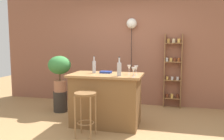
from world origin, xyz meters
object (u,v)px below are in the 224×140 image
(bar_stool, at_px, (85,104))
(wine_glass_left, at_px, (134,70))
(bottle_olive_oil, at_px, (94,67))
(pendant_globe_light, at_px, (132,24))
(potted_plant, at_px, (60,68))
(spice_shelf, at_px, (173,70))
(wine_glass_center, at_px, (129,68))
(bottle_sauce_amber, at_px, (119,69))
(cookbook, at_px, (106,72))
(wine_glass_right, at_px, (136,68))
(plant_stool, at_px, (60,102))

(bar_stool, xyz_separation_m, wine_glass_left, (0.72, 0.35, 0.52))
(bottle_olive_oil, distance_m, pendant_globe_light, 1.77)
(bar_stool, distance_m, potted_plant, 1.63)
(potted_plant, xyz_separation_m, pendant_globe_light, (1.41, 0.97, 0.99))
(spice_shelf, distance_m, pendant_globe_light, 1.44)
(wine_glass_center, bearing_deg, bottle_sauce_amber, -115.34)
(bar_stool, relative_size, cookbook, 3.45)
(cookbook, bearing_deg, bar_stool, -101.22)
(cookbook, bearing_deg, potted_plant, 158.10)
(bottle_olive_oil, bearing_deg, pendant_globe_light, 72.92)
(wine_glass_left, distance_m, cookbook, 0.71)
(cookbook, bearing_deg, bottle_sauce_amber, -44.11)
(wine_glass_center, distance_m, wine_glass_right, 0.17)
(bottle_olive_oil, bearing_deg, wine_glass_center, 1.53)
(plant_stool, height_order, wine_glass_center, wine_glass_center)
(spice_shelf, xyz_separation_m, plant_stool, (-2.38, -0.94, -0.66))
(potted_plant, relative_size, bottle_olive_oil, 2.42)
(spice_shelf, bearing_deg, bottle_olive_oil, -134.58)
(plant_stool, distance_m, cookbook, 1.45)
(spice_shelf, relative_size, potted_plant, 2.19)
(bar_stool, xyz_separation_m, wine_glass_center, (0.58, 0.70, 0.52))
(bar_stool, distance_m, spice_shelf, 2.55)
(bar_stool, xyz_separation_m, cookbook, (0.14, 0.74, 0.42))
(wine_glass_center, bearing_deg, cookbook, 175.11)
(plant_stool, xyz_separation_m, wine_glass_center, (1.61, -0.49, 0.84))
(cookbook, bearing_deg, spice_shelf, 48.07)
(wine_glass_left, xyz_separation_m, wine_glass_right, (0.00, 0.25, 0.00))
(potted_plant, height_order, bottle_olive_oil, bottle_olive_oil)
(bottle_sauce_amber, bearing_deg, wine_glass_center, 64.66)
(bar_stool, bearing_deg, plant_stool, 130.89)
(wine_glass_right, bearing_deg, spice_shelf, 67.51)
(plant_stool, xyz_separation_m, bottle_olive_oil, (0.95, -0.50, 0.85))
(spice_shelf, distance_m, bottle_olive_oil, 2.04)
(bar_stool, bearing_deg, bottle_sauce_amber, 43.94)
(potted_plant, xyz_separation_m, bottle_sauce_amber, (1.48, -0.75, 0.12))
(plant_stool, height_order, cookbook, cookbook)
(cookbook, distance_m, pendant_globe_light, 1.74)
(potted_plant, height_order, cookbook, potted_plant)
(bottle_sauce_amber, bearing_deg, plant_stool, 153.19)
(wine_glass_left, distance_m, wine_glass_right, 0.25)
(bar_stool, xyz_separation_m, plant_stool, (-1.03, 1.19, -0.32))
(wine_glass_center, relative_size, wine_glass_right, 1.00)
(wine_glass_left, height_order, wine_glass_center, same)
(plant_stool, distance_m, wine_glass_right, 2.03)
(cookbook, bearing_deg, bottle_olive_oil, -166.09)
(plant_stool, bearing_deg, pendant_globe_light, 34.59)
(potted_plant, distance_m, wine_glass_right, 1.85)
(spice_shelf, relative_size, wine_glass_left, 10.43)
(potted_plant, bearing_deg, wine_glass_center, -16.86)
(wine_glass_left, xyz_separation_m, wine_glass_center, (-0.14, 0.35, 0.00))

